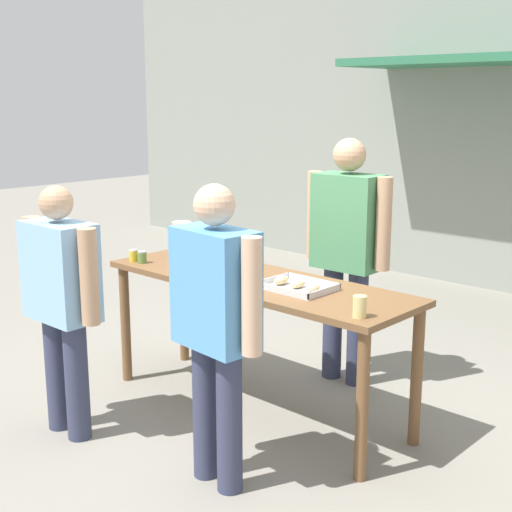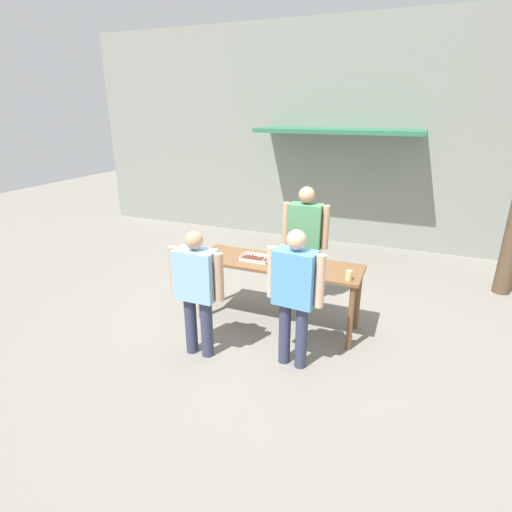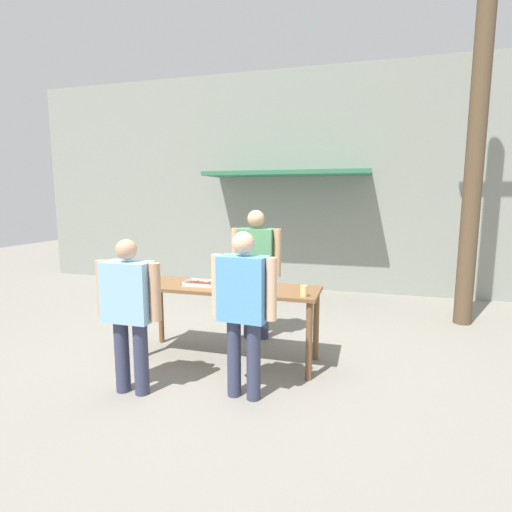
{
  "view_description": "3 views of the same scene",
  "coord_description": "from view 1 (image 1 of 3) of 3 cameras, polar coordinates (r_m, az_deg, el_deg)",
  "views": [
    {
      "loc": [
        3.04,
        -3.28,
        2.07
      ],
      "look_at": [
        0.0,
        0.0,
        1.06
      ],
      "focal_mm": 50.0,
      "sensor_mm": 36.0,
      "label": 1
    },
    {
      "loc": [
        1.6,
        -4.65,
        2.82
      ],
      "look_at": [
        -0.31,
        -0.02,
        0.96
      ],
      "focal_mm": 28.0,
      "sensor_mm": 36.0,
      "label": 2
    },
    {
      "loc": [
        1.62,
        -4.34,
        1.96
      ],
      "look_at": [
        0.14,
        0.8,
        1.16
      ],
      "focal_mm": 28.0,
      "sensor_mm": 36.0,
      "label": 3
    }
  ],
  "objects": [
    {
      "name": "food_tray_sausages",
      "position": [
        4.81,
        -2.79,
        -1.05
      ],
      "size": [
        0.41,
        0.29,
        0.04
      ],
      "color": "silver",
      "rests_on": "serving_table"
    },
    {
      "name": "serving_table",
      "position": [
        4.65,
        0.0,
        -3.22
      ],
      "size": [
        2.21,
        0.7,
        0.91
      ],
      "color": "brown",
      "rests_on": "ground"
    },
    {
      "name": "food_tray_buns",
      "position": [
        4.37,
        3.28,
        -2.4
      ],
      "size": [
        0.42,
        0.32,
        0.06
      ],
      "color": "silver",
      "rests_on": "serving_table"
    },
    {
      "name": "person_customer_with_cup",
      "position": [
        3.7,
        -3.24,
        -4.61
      ],
      "size": [
        0.66,
        0.29,
        1.64
      ],
      "rotation": [
        0.0,
        0.0,
        3.06
      ],
      "color": "#333851",
      "rests_on": "ground"
    },
    {
      "name": "person_server_behind_table",
      "position": [
        5.11,
        7.3,
        1.18
      ],
      "size": [
        0.69,
        0.28,
        1.78
      ],
      "rotation": [
        0.0,
        0.0,
        0.04
      ],
      "color": "#333851",
      "rests_on": "ground"
    },
    {
      "name": "ground_plane",
      "position": [
        4.92,
        0.0,
        -12.07
      ],
      "size": [
        24.0,
        24.0,
        0.0
      ],
      "primitive_type": "plane",
      "color": "gray"
    },
    {
      "name": "condiment_jar_ketchup",
      "position": [
        5.1,
        -9.08,
        -0.09
      ],
      "size": [
        0.06,
        0.06,
        0.09
      ],
      "color": "#567A38",
      "rests_on": "serving_table"
    },
    {
      "name": "person_customer_holding_hotdog",
      "position": [
        4.44,
        -15.29,
        -2.86
      ],
      "size": [
        0.69,
        0.27,
        1.56
      ],
      "rotation": [
        0.0,
        0.0,
        3.15
      ],
      "color": "#333851",
      "rests_on": "ground"
    },
    {
      "name": "beer_cup",
      "position": [
        3.85,
        8.3,
        -4.03
      ],
      "size": [
        0.08,
        0.08,
        0.12
      ],
      "color": "#DBC67A",
      "rests_on": "serving_table"
    },
    {
      "name": "condiment_jar_mustard",
      "position": [
        5.16,
        -9.78,
        0.03
      ],
      "size": [
        0.06,
        0.06,
        0.09
      ],
      "color": "gold",
      "rests_on": "serving_table"
    }
  ]
}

